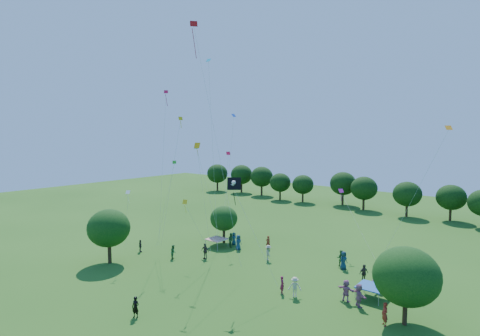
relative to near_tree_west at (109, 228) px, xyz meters
name	(u,v)px	position (x,y,z in m)	size (l,w,h in m)	color
near_tree_west	(109,228)	(0.00, 0.00, 0.00)	(4.59, 4.59, 5.99)	#422B19
near_tree_north	(224,218)	(4.63, 13.73, -0.69)	(3.57, 3.57, 4.84)	#422B19
near_tree_east	(406,276)	(29.15, 6.51, -0.19)	(4.82, 4.82, 5.89)	#422B19
treeline	(375,189)	(12.70, 46.51, 0.18)	(88.01, 8.77, 6.77)	#422B19
tent_red_stripe	(217,239)	(5.26, 11.70, -2.87)	(2.20, 2.20, 1.10)	red
tent_blue	(371,287)	(25.58, 9.38, -2.87)	(2.20, 2.20, 1.10)	#184F9E
man_in_black	(136,307)	(12.71, -5.58, -3.07)	(0.62, 0.40, 1.67)	black
crowd_person_0	(238,242)	(7.98, 12.66, -2.99)	(0.91, 0.49, 1.84)	navy
crowd_person_1	(268,242)	(10.63, 15.21, -3.09)	(0.61, 0.39, 1.64)	maroon
crowd_person_2	(173,252)	(4.37, 5.39, -3.11)	(0.79, 0.43, 1.60)	#285D2C
crowd_person_3	(268,253)	(13.12, 11.72, -3.03)	(1.15, 0.52, 1.76)	#A49E83
crowd_person_4	(364,273)	(23.76, 12.45, -3.04)	(1.02, 0.47, 1.75)	#39332D
crowd_person_5	(346,291)	(24.14, 7.47, -2.97)	(1.75, 0.62, 1.87)	#A7618D
crowd_person_6	(234,239)	(6.22, 13.90, -3.11)	(0.79, 0.43, 1.60)	navy
crowd_person_7	(282,285)	(19.11, 5.31, -3.11)	(0.60, 0.38, 1.60)	maroon
crowd_person_8	(341,258)	(20.17, 15.20, -3.03)	(0.86, 0.47, 1.75)	#305D28
crowd_person_9	(295,287)	(20.32, 5.45, -3.02)	(1.16, 0.52, 1.78)	beige
crowd_person_10	(140,246)	(-0.55, 4.44, -3.16)	(0.88, 0.40, 1.49)	#3C3230
crowd_person_11	(377,281)	(25.39, 11.28, -3.02)	(1.66, 0.59, 1.78)	#A361A6
crowd_person_12	(344,260)	(20.80, 14.51, -2.95)	(0.94, 0.51, 1.91)	#1A334C
crowd_person_13	(385,314)	(28.04, 5.44, -3.03)	(0.65, 0.42, 1.75)	maroon
crowd_person_14	(231,240)	(6.56, 12.95, -3.02)	(0.88, 0.47, 1.78)	#29602A
crowd_person_15	(384,269)	(24.73, 15.15, -3.13)	(1.01, 0.46, 1.55)	#A69D85
crowd_person_16	(205,251)	(7.18, 7.65, -3.01)	(1.05, 0.48, 1.79)	#3F3532
crowd_person_17	(359,295)	(25.36, 7.23, -2.96)	(1.77, 0.63, 1.90)	#A45F8C
pirate_kite	(234,185)	(15.70, 2.76, 5.86)	(4.66, 1.66, 9.07)	black
red_high_kite	(202,68)	(9.01, 5.55, 17.01)	(6.80, 0.83, 24.49)	red
small_kite_0	(164,131)	(2.09, 6.25, 10.63)	(1.01, 2.36, 17.99)	red
small_kite_1	(176,150)	(3.77, 6.51, 8.47)	(1.36, 2.51, 14.86)	yellow
small_kite_2	(189,211)	(9.31, 3.28, 2.57)	(0.52, 3.89, 6.44)	yellow
small_kite_3	(169,185)	(4.78, 4.63, 4.68)	(3.42, 0.47, 10.01)	#198919
small_kite_4	(231,142)	(3.77, 16.29, 9.25)	(0.42, 2.55, 15.60)	blue
small_kite_5	(345,200)	(18.76, 19.23, 2.57)	(5.88, 4.04, 6.37)	#A51B8E
small_kite_6	(128,202)	(1.75, 1.31, 2.89)	(1.95, 0.92, 6.82)	white
small_kite_7	(211,111)	(5.37, 10.66, 13.02)	(1.04, 0.79, 21.76)	#0DA1C9
small_kite_8	(227,166)	(1.75, 17.75, 5.71)	(2.77, 4.23, 10.36)	red
small_kite_9	(200,169)	(11.13, 3.08, 6.98)	(2.73, 4.46, 12.09)	#FFA30D
small_kite_10	(431,162)	(28.80, 14.30, 7.81)	(5.80, 1.08, 13.63)	orange
small_kite_11	(201,164)	(4.63, 9.67, 6.71)	(2.31, 2.09, 11.62)	#177F3A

